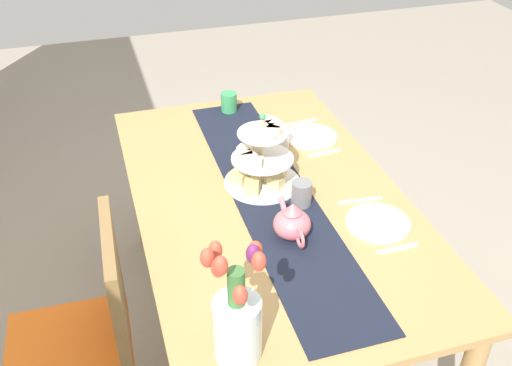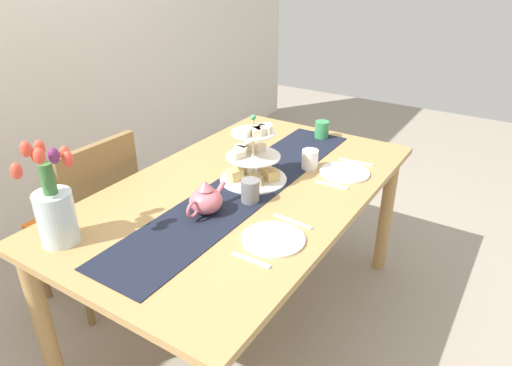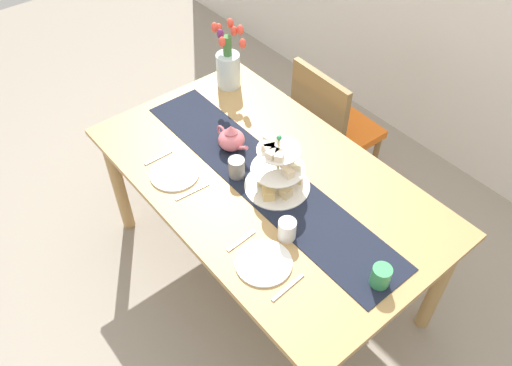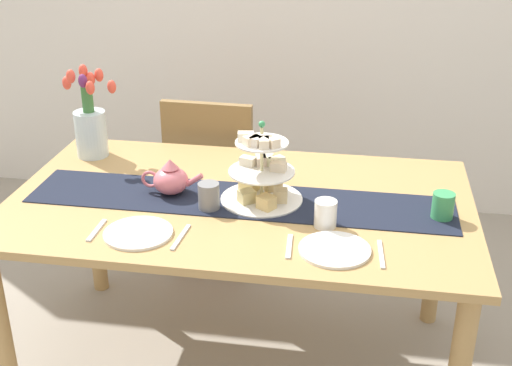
{
  "view_description": "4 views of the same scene",
  "coord_description": "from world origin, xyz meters",
  "px_view_note": "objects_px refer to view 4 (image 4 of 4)",
  "views": [
    {
      "loc": [
        -1.73,
        0.58,
        2.04
      ],
      "look_at": [
        -0.03,
        0.06,
        0.84
      ],
      "focal_mm": 41.1,
      "sensor_mm": 36.0,
      "label": 1
    },
    {
      "loc": [
        -1.47,
        -1.0,
        1.68
      ],
      "look_at": [
        0.02,
        -0.05,
        0.78
      ],
      "focal_mm": 32.27,
      "sensor_mm": 36.0,
      "label": 2
    },
    {
      "loc": [
        1.26,
        -1.09,
        2.44
      ],
      "look_at": [
        0.02,
        -0.07,
        0.78
      ],
      "focal_mm": 35.81,
      "sensor_mm": 36.0,
      "label": 3
    },
    {
      "loc": [
        0.43,
        -2.18,
        1.84
      ],
      "look_at": [
        0.06,
        -0.0,
        0.82
      ],
      "focal_mm": 47.21,
      "sensor_mm": 36.0,
      "label": 4
    }
  ],
  "objects_px": {
    "chair_left": "(215,176)",
    "mug_grey": "(209,196)",
    "mug_orange": "(443,206)",
    "tulip_vase": "(90,124)",
    "dinner_plate_left": "(138,233)",
    "dinner_plate_right": "(335,250)",
    "dining_table": "(240,222)",
    "teapot": "(171,179)",
    "mug_white_text": "(325,214)",
    "fork_right": "(289,246)",
    "knife_right": "(381,254)",
    "knife_left": "(181,237)",
    "tiered_cake_stand": "(262,175)",
    "fork_left": "(97,230)"
  },
  "relations": [
    {
      "from": "fork_right",
      "to": "dinner_plate_right",
      "type": "bearing_deg",
      "value": 0.0
    },
    {
      "from": "mug_grey",
      "to": "dining_table",
      "type": "bearing_deg",
      "value": 46.16
    },
    {
      "from": "knife_right",
      "to": "mug_orange",
      "type": "relative_size",
      "value": 1.79
    },
    {
      "from": "knife_left",
      "to": "knife_right",
      "type": "distance_m",
      "value": 0.65
    },
    {
      "from": "mug_orange",
      "to": "tulip_vase",
      "type": "bearing_deg",
      "value": 166.23
    },
    {
      "from": "fork_left",
      "to": "knife_left",
      "type": "bearing_deg",
      "value": 0.0
    },
    {
      "from": "dining_table",
      "to": "mug_orange",
      "type": "distance_m",
      "value": 0.73
    },
    {
      "from": "dinner_plate_left",
      "to": "fork_left",
      "type": "height_order",
      "value": "dinner_plate_left"
    },
    {
      "from": "dinner_plate_left",
      "to": "knife_left",
      "type": "height_order",
      "value": "dinner_plate_left"
    },
    {
      "from": "mug_white_text",
      "to": "mug_orange",
      "type": "bearing_deg",
      "value": 17.59
    },
    {
      "from": "fork_right",
      "to": "knife_right",
      "type": "xyz_separation_m",
      "value": [
        0.29,
        0.0,
        0.0
      ]
    },
    {
      "from": "dinner_plate_right",
      "to": "mug_white_text",
      "type": "relative_size",
      "value": 2.42
    },
    {
      "from": "dining_table",
      "to": "mug_grey",
      "type": "bearing_deg",
      "value": -133.84
    },
    {
      "from": "tulip_vase",
      "to": "dinner_plate_left",
      "type": "distance_m",
      "value": 0.76
    },
    {
      "from": "tulip_vase",
      "to": "teapot",
      "type": "bearing_deg",
      "value": -35.9
    },
    {
      "from": "teapot",
      "to": "dinner_plate_left",
      "type": "height_order",
      "value": "teapot"
    },
    {
      "from": "tiered_cake_stand",
      "to": "mug_grey",
      "type": "relative_size",
      "value": 3.2
    },
    {
      "from": "mug_grey",
      "to": "mug_orange",
      "type": "xyz_separation_m",
      "value": [
        0.81,
        0.06,
        -0.0
      ]
    },
    {
      "from": "knife_left",
      "to": "dinner_plate_right",
      "type": "height_order",
      "value": "dinner_plate_right"
    },
    {
      "from": "mug_orange",
      "to": "mug_white_text",
      "type": "bearing_deg",
      "value": -162.41
    },
    {
      "from": "tiered_cake_stand",
      "to": "dinner_plate_right",
      "type": "xyz_separation_m",
      "value": [
        0.29,
        -0.32,
        -0.09
      ]
    },
    {
      "from": "mug_grey",
      "to": "mug_orange",
      "type": "height_order",
      "value": "mug_grey"
    },
    {
      "from": "teapot",
      "to": "mug_white_text",
      "type": "relative_size",
      "value": 2.51
    },
    {
      "from": "mug_white_text",
      "to": "dinner_plate_right",
      "type": "bearing_deg",
      "value": -75.12
    },
    {
      "from": "dining_table",
      "to": "dinner_plate_right",
      "type": "distance_m",
      "value": 0.5
    },
    {
      "from": "dining_table",
      "to": "tulip_vase",
      "type": "relative_size",
      "value": 4.42
    },
    {
      "from": "dinner_plate_right",
      "to": "dining_table",
      "type": "bearing_deg",
      "value": 138.98
    },
    {
      "from": "dining_table",
      "to": "mug_grey",
      "type": "xyz_separation_m",
      "value": [
        -0.09,
        -0.1,
        0.15
      ]
    },
    {
      "from": "dining_table",
      "to": "fork_left",
      "type": "distance_m",
      "value": 0.54
    },
    {
      "from": "knife_left",
      "to": "knife_right",
      "type": "height_order",
      "value": "same"
    },
    {
      "from": "teapot",
      "to": "dinner_plate_right",
      "type": "xyz_separation_m",
      "value": [
        0.63,
        -0.32,
        -0.05
      ]
    },
    {
      "from": "tiered_cake_stand",
      "to": "mug_white_text",
      "type": "relative_size",
      "value": 3.2
    },
    {
      "from": "dinner_plate_left",
      "to": "mug_orange",
      "type": "distance_m",
      "value": 1.04
    },
    {
      "from": "dining_table",
      "to": "dinner_plate_left",
      "type": "xyz_separation_m",
      "value": [
        -0.28,
        -0.32,
        0.1
      ]
    },
    {
      "from": "chair_left",
      "to": "dining_table",
      "type": "bearing_deg",
      "value": -69.88
    },
    {
      "from": "knife_right",
      "to": "mug_grey",
      "type": "relative_size",
      "value": 1.79
    },
    {
      "from": "chair_left",
      "to": "mug_grey",
      "type": "relative_size",
      "value": 9.58
    },
    {
      "from": "teapot",
      "to": "mug_white_text",
      "type": "xyz_separation_m",
      "value": [
        0.58,
        -0.16,
        -0.01
      ]
    },
    {
      "from": "tiered_cake_stand",
      "to": "knife_right",
      "type": "bearing_deg",
      "value": -36.96
    },
    {
      "from": "tiered_cake_stand",
      "to": "mug_white_text",
      "type": "xyz_separation_m",
      "value": [
        0.24,
        -0.16,
        -0.05
      ]
    },
    {
      "from": "dinner_plate_right",
      "to": "mug_white_text",
      "type": "bearing_deg",
      "value": 104.88
    },
    {
      "from": "teapot",
      "to": "knife_right",
      "type": "relative_size",
      "value": 1.4
    },
    {
      "from": "mug_orange",
      "to": "dining_table",
      "type": "bearing_deg",
      "value": 177.34
    },
    {
      "from": "dining_table",
      "to": "dinner_plate_left",
      "type": "relative_size",
      "value": 7.37
    },
    {
      "from": "dining_table",
      "to": "fork_right",
      "type": "relative_size",
      "value": 11.3
    },
    {
      "from": "tiered_cake_stand",
      "to": "tulip_vase",
      "type": "relative_size",
      "value": 0.79
    },
    {
      "from": "chair_left",
      "to": "teapot",
      "type": "height_order",
      "value": "chair_left"
    },
    {
      "from": "fork_left",
      "to": "knife_left",
      "type": "xyz_separation_m",
      "value": [
        0.29,
        0.0,
        0.0
      ]
    },
    {
      "from": "fork_right",
      "to": "mug_grey",
      "type": "bearing_deg",
      "value": 144.86
    },
    {
      "from": "dinner_plate_left",
      "to": "dinner_plate_right",
      "type": "relative_size",
      "value": 1.0
    }
  ]
}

